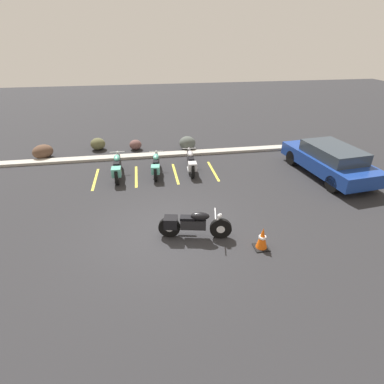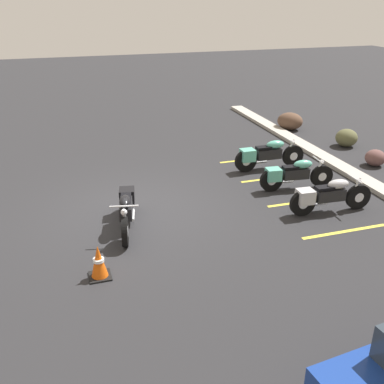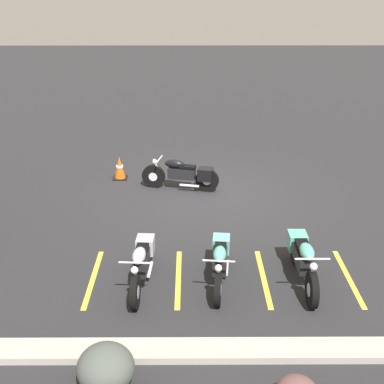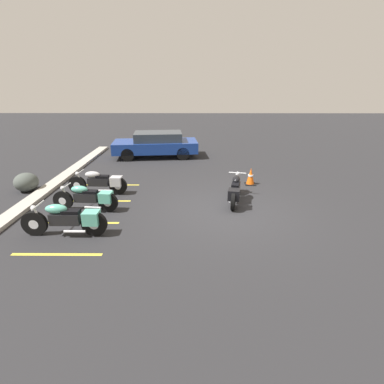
{
  "view_description": "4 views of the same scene",
  "coord_description": "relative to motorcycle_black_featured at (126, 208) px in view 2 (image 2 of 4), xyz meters",
  "views": [
    {
      "loc": [
        -0.47,
        -7.34,
        5.24
      ],
      "look_at": [
        1.02,
        1.56,
        0.47
      ],
      "focal_mm": 28.0,
      "sensor_mm": 36.0,
      "label": 1
    },
    {
      "loc": [
        9.63,
        -1.62,
        4.78
      ],
      "look_at": [
        0.9,
        1.14,
        0.72
      ],
      "focal_mm": 42.0,
      "sensor_mm": 36.0,
      "label": 2
    },
    {
      "loc": [
        0.53,
        13.04,
        5.49
      ],
      "look_at": [
        0.48,
        2.09,
        0.92
      ],
      "focal_mm": 50.0,
      "sensor_mm": 36.0,
      "label": 3
    },
    {
      "loc": [
        -8.47,
        1.03,
        3.75
      ],
      "look_at": [
        -0.68,
        1.08,
        0.86
      ],
      "focal_mm": 28.0,
      "sensor_mm": 36.0,
      "label": 4
    }
  ],
  "objects": [
    {
      "name": "ground",
      "position": [
        -0.68,
        0.32,
        -0.44
      ],
      "size": [
        60.0,
        60.0,
        0.0
      ],
      "primitive_type": "plane",
      "color": "#262628"
    },
    {
      "name": "stall_line_3",
      "position": [
        1.71,
        4.5,
        -0.44
      ],
      "size": [
        0.1,
        2.1,
        0.0
      ],
      "primitive_type": "cube",
      "color": "gold",
      "rests_on": "ground"
    },
    {
      "name": "parked_bike_1",
      "position": [
        -0.72,
        4.56,
        -0.01
      ],
      "size": [
        0.59,
        2.04,
        0.8
      ],
      "rotation": [
        0.0,
        0.0,
        1.47
      ],
      "color": "black",
      "rests_on": "ground"
    },
    {
      "name": "stall_line_0",
      "position": [
        -3.22,
        4.5,
        -0.44
      ],
      "size": [
        0.1,
        2.1,
        0.0
      ],
      "primitive_type": "cube",
      "color": "gold",
      "rests_on": "ground"
    },
    {
      "name": "landscape_rock_2",
      "position": [
        -1.58,
        7.83,
        -0.19
      ],
      "size": [
        0.85,
        0.85,
        0.49
      ],
      "primitive_type": "ellipsoid",
      "rotation": [
        0.0,
        0.0,
        0.89
      ],
      "color": "brown",
      "rests_on": "ground"
    },
    {
      "name": "motorcycle_black_featured",
      "position": [
        0.0,
        0.0,
        0.0
      ],
      "size": [
        2.08,
        0.76,
        0.83
      ],
      "rotation": [
        0.0,
        0.0,
        -0.21
      ],
      "color": "black",
      "rests_on": "ground"
    },
    {
      "name": "stall_line_1",
      "position": [
        -1.57,
        4.5,
        -0.44
      ],
      "size": [
        0.1,
        2.1,
        0.0
      ],
      "primitive_type": "cube",
      "color": "gold",
      "rests_on": "ground"
    },
    {
      "name": "landscape_rock_1",
      "position": [
        -5.88,
        7.31,
        -0.12
      ],
      "size": [
        1.24,
        1.24,
        0.65
      ],
      "primitive_type": "ellipsoid",
      "rotation": [
        0.0,
        0.0,
        0.81
      ],
      "color": "brown",
      "rests_on": "ground"
    },
    {
      "name": "traffic_cone",
      "position": [
        1.83,
        -0.83,
        -0.13
      ],
      "size": [
        0.4,
        0.4,
        0.66
      ],
      "color": "black",
      "rests_on": "ground"
    },
    {
      "name": "parked_bike_0",
      "position": [
        -2.29,
        4.55,
        0.02
      ],
      "size": [
        0.61,
        2.19,
        0.86
      ],
      "rotation": [
        0.0,
        0.0,
        1.57
      ],
      "color": "black",
      "rests_on": "ground"
    },
    {
      "name": "landscape_rock_3",
      "position": [
        -3.46,
        8.13,
        -0.14
      ],
      "size": [
        0.93,
        0.93,
        0.6
      ],
      "primitive_type": "ellipsoid",
      "rotation": [
        0.0,
        0.0,
        1.92
      ],
      "color": "brown",
      "rests_on": "ground"
    },
    {
      "name": "parked_bike_2",
      "position": [
        0.75,
        4.62,
        -0.0
      ],
      "size": [
        0.59,
        2.09,
        0.82
      ],
      "rotation": [
        0.0,
        0.0,
        1.52
      ],
      "color": "black",
      "rests_on": "ground"
    },
    {
      "name": "stall_line_2",
      "position": [
        0.07,
        4.5,
        -0.44
      ],
      "size": [
        0.1,
        2.1,
        0.0
      ],
      "primitive_type": "cube",
      "color": "gold",
      "rests_on": "ground"
    },
    {
      "name": "concrete_curb",
      "position": [
        -0.68,
        6.7,
        -0.38
      ],
      "size": [
        18.0,
        0.5,
        0.12
      ],
      "primitive_type": "cube",
      "color": "#A8A399",
      "rests_on": "ground"
    }
  ]
}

